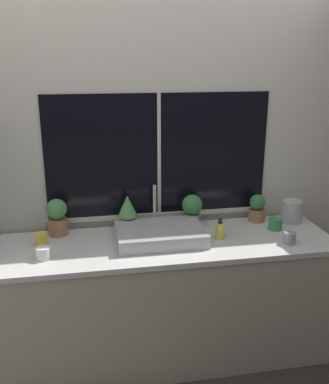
{
  "coord_description": "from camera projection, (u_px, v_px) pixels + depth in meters",
  "views": [
    {
      "loc": [
        -0.49,
        -2.26,
        2.06
      ],
      "look_at": [
        -0.02,
        0.32,
        1.23
      ],
      "focal_mm": 40.0,
      "sensor_mm": 36.0,
      "label": 1
    }
  ],
  "objects": [
    {
      "name": "mug_white",
      "position": [
        43.0,
        253.0,
        2.61
      ],
      "size": [
        0.09,
        0.09,
        0.08
      ],
      "color": "white",
      "rests_on": "counter"
    },
    {
      "name": "kettle",
      "position": [
        292.0,
        210.0,
        3.18
      ],
      "size": [
        0.15,
        0.15,
        0.18
      ],
      "color": "#B2B2B7",
      "rests_on": "counter"
    },
    {
      "name": "potted_plant_center_left",
      "position": [
        128.0,
        210.0,
        3.02
      ],
      "size": [
        0.14,
        0.14,
        0.26
      ],
      "color": "#9E6B4C",
      "rests_on": "counter"
    },
    {
      "name": "potted_plant_far_right",
      "position": [
        257.0,
        208.0,
        3.2
      ],
      "size": [
        0.12,
        0.12,
        0.21
      ],
      "color": "#9E6B4C",
      "rests_on": "counter"
    },
    {
      "name": "mug_green",
      "position": [
        275.0,
        224.0,
        3.06
      ],
      "size": [
        0.1,
        0.1,
        0.08
      ],
      "color": "#38844C",
      "rests_on": "counter"
    },
    {
      "name": "potted_plant_center_right",
      "position": [
        192.0,
        209.0,
        3.1
      ],
      "size": [
        0.15,
        0.15,
        0.24
      ],
      "color": "#9E6B4C",
      "rests_on": "counter"
    },
    {
      "name": "potted_plant_far_left",
      "position": [
        57.0,
        216.0,
        2.94
      ],
      "size": [
        0.14,
        0.14,
        0.26
      ],
      "color": "#9E6B4C",
      "rests_on": "counter"
    },
    {
      "name": "ground_plane",
      "position": [
        177.0,
        383.0,
        2.83
      ],
      "size": [
        14.0,
        14.0,
        0.0
      ],
      "primitive_type": "plane",
      "color": "#38332D"
    },
    {
      "name": "soap_bottle",
      "position": [
        220.0,
        230.0,
        2.9
      ],
      "size": [
        0.06,
        0.06,
        0.14
      ],
      "color": "#DBD14C",
      "rests_on": "counter"
    },
    {
      "name": "mug_grey",
      "position": [
        290.0,
        238.0,
        2.83
      ],
      "size": [
        0.08,
        0.08,
        0.08
      ],
      "color": "gray",
      "rests_on": "counter"
    },
    {
      "name": "wall_back",
      "position": [
        158.0,
        160.0,
        3.09
      ],
      "size": [
        8.0,
        0.09,
        2.7
      ],
      "color": "beige",
      "rests_on": "ground_plane"
    },
    {
      "name": "counter",
      "position": [
        168.0,
        299.0,
        3.0
      ],
      "size": [
        2.25,
        0.67,
        0.88
      ],
      "color": "#B2A893",
      "rests_on": "ground_plane"
    },
    {
      "name": "mug_yellow",
      "position": [
        42.0,
        239.0,
        2.79
      ],
      "size": [
        0.08,
        0.08,
        0.09
      ],
      "color": "gold",
      "rests_on": "counter"
    },
    {
      "name": "sink",
      "position": [
        160.0,
        234.0,
        2.87
      ],
      "size": [
        0.59,
        0.46,
        0.32
      ],
      "color": "#ADADB2",
      "rests_on": "counter"
    }
  ]
}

